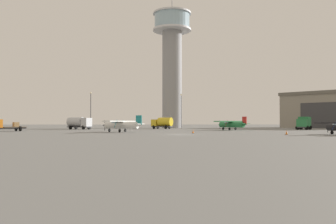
% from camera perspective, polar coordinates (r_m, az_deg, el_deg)
% --- Properties ---
extents(ground_plane, '(400.00, 400.00, 0.00)m').
position_cam_1_polar(ground_plane, '(51.90, 2.04, -3.68)').
color(ground_plane, slate).
extents(control_tower, '(11.99, 11.99, 40.26)m').
position_cam_1_polar(control_tower, '(111.12, 0.66, 8.99)').
color(control_tower, gray).
rests_on(control_tower, ground_plane).
extents(airplane_green, '(8.61, 8.06, 3.01)m').
position_cam_1_polar(airplane_green, '(80.16, 10.41, -1.92)').
color(airplane_green, '#287A42').
rests_on(airplane_green, ground_plane).
extents(airplane_white, '(7.97, 10.08, 3.03)m').
position_cam_1_polar(airplane_white, '(63.64, -7.52, -2.01)').
color(airplane_white, white).
rests_on(airplane_white, ground_plane).
extents(truck_fuel_tanker_yellow, '(5.97, 4.75, 3.04)m').
position_cam_1_polar(truck_fuel_tanker_yellow, '(93.19, -0.89, -1.74)').
color(truck_fuel_tanker_yellow, '#38383D').
rests_on(truck_fuel_tanker_yellow, ground_plane).
extents(truck_flatbed_orange, '(6.44, 6.16, 2.35)m').
position_cam_1_polar(truck_flatbed_orange, '(75.95, -25.31, -1.99)').
color(truck_flatbed_orange, '#38383D').
rests_on(truck_flatbed_orange, ground_plane).
extents(truck_fuel_tanker_silver, '(6.44, 4.67, 3.01)m').
position_cam_1_polar(truck_fuel_tanker_silver, '(89.18, -14.30, -1.67)').
color(truck_fuel_tanker_silver, '#38383D').
rests_on(truck_fuel_tanker_silver, ground_plane).
extents(truck_box_green, '(5.27, 6.42, 3.08)m').
position_cam_1_polar(truck_box_green, '(89.44, 21.29, -1.62)').
color(truck_box_green, '#38383D').
rests_on(truck_box_green, ground_plane).
extents(light_post_west, '(0.44, 0.44, 9.77)m').
position_cam_1_polar(light_post_west, '(98.84, 2.17, 0.62)').
color(light_post_west, '#38383D').
rests_on(light_post_west, ground_plane).
extents(light_post_east, '(0.44, 0.44, 9.73)m').
position_cam_1_polar(light_post_east, '(94.01, -12.49, 0.76)').
color(light_post_east, '#38383D').
rests_on(light_post_east, ground_plane).
extents(traffic_cone_near_left, '(0.36, 0.36, 0.68)m').
position_cam_1_polar(traffic_cone_near_left, '(53.83, 18.76, -3.16)').
color(traffic_cone_near_left, black).
rests_on(traffic_cone_near_left, ground_plane).
extents(traffic_cone_near_right, '(0.36, 0.36, 0.61)m').
position_cam_1_polar(traffic_cone_near_right, '(57.56, 4.12, -3.17)').
color(traffic_cone_near_right, black).
rests_on(traffic_cone_near_right, ground_plane).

